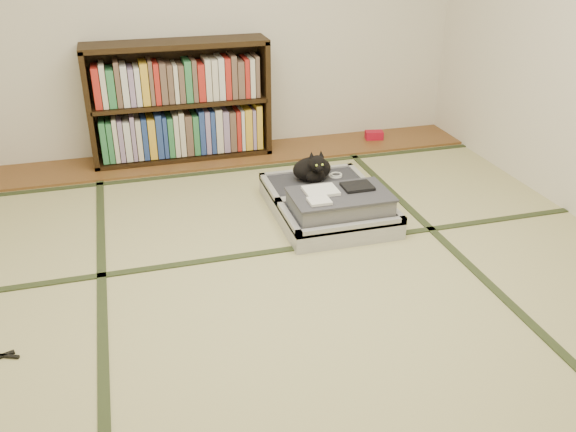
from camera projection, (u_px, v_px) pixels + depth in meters
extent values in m
plane|color=#C3BC82|center=(297.00, 287.00, 3.24)|extent=(4.50, 4.50, 0.00)
cube|color=brown|center=(227.00, 156.00, 4.96)|extent=(4.00, 0.50, 0.02)
cube|color=#B20E26|center=(374.00, 135.00, 5.28)|extent=(0.16, 0.12, 0.07)
cube|color=#2D381E|center=(102.00, 317.00, 3.00)|extent=(0.05, 4.50, 0.01)
cube|color=#2D381E|center=(464.00, 260.00, 3.48)|extent=(0.05, 4.50, 0.01)
cube|color=#2D381E|center=(278.00, 251.00, 3.58)|extent=(4.00, 0.05, 0.01)
cube|color=#2D381E|center=(234.00, 170.00, 4.70)|extent=(4.00, 0.05, 0.01)
cube|color=black|center=(89.00, 108.00, 4.56)|extent=(0.04, 0.32, 0.89)
cube|color=black|center=(264.00, 95.00, 4.89)|extent=(0.04, 0.32, 0.89)
cube|color=black|center=(184.00, 155.00, 4.93)|extent=(1.39, 0.32, 0.04)
cube|color=black|center=(175.00, 44.00, 4.53)|extent=(1.39, 0.32, 0.04)
cube|color=black|center=(180.00, 102.00, 4.73)|extent=(1.33, 0.32, 0.03)
cube|color=black|center=(178.00, 96.00, 4.86)|extent=(1.39, 0.02, 0.89)
cube|color=gray|center=(182.00, 129.00, 4.81)|extent=(1.25, 0.22, 0.38)
cube|color=gray|center=(178.00, 78.00, 4.63)|extent=(1.25, 0.22, 0.34)
cube|color=#B6B5BA|center=(339.00, 221.00, 3.80)|extent=(0.69, 0.46, 0.12)
cube|color=#2C2D33|center=(339.00, 217.00, 3.79)|extent=(0.62, 0.39, 0.09)
cube|color=#B6B5BA|center=(352.00, 227.00, 3.59)|extent=(0.69, 0.04, 0.05)
cube|color=#B6B5BA|center=(328.00, 198.00, 3.95)|extent=(0.69, 0.04, 0.05)
cube|color=#B6B5BA|center=(289.00, 219.00, 3.69)|extent=(0.04, 0.46, 0.05)
cube|color=#B6B5BA|center=(388.00, 206.00, 3.85)|extent=(0.04, 0.46, 0.05)
cube|color=#B6B5BA|center=(316.00, 192.00, 4.20)|extent=(0.69, 0.46, 0.12)
cube|color=#2C2D33|center=(316.00, 188.00, 4.18)|extent=(0.62, 0.39, 0.09)
cube|color=#B6B5BA|center=(326.00, 196.00, 3.99)|extent=(0.69, 0.04, 0.05)
cube|color=#B6B5BA|center=(307.00, 172.00, 4.35)|extent=(0.69, 0.04, 0.05)
cube|color=#B6B5BA|center=(270.00, 189.00, 4.09)|extent=(0.04, 0.46, 0.05)
cube|color=#B6B5BA|center=(361.00, 178.00, 4.25)|extent=(0.04, 0.46, 0.05)
cylinder|color=black|center=(327.00, 196.00, 3.97)|extent=(0.62, 0.02, 0.02)
cube|color=gray|center=(340.00, 205.00, 3.75)|extent=(0.59, 0.36, 0.12)
cube|color=#3E3E46|center=(340.00, 194.00, 3.72)|extent=(0.61, 0.38, 0.01)
cube|color=white|center=(321.00, 191.00, 3.72)|extent=(0.20, 0.17, 0.02)
cube|color=black|center=(357.00, 186.00, 3.78)|extent=(0.18, 0.15, 0.02)
cube|color=white|center=(319.00, 201.00, 3.59)|extent=(0.13, 0.11, 0.02)
cube|color=white|center=(320.00, 241.00, 3.56)|extent=(0.06, 0.01, 0.04)
cube|color=white|center=(337.00, 241.00, 3.59)|extent=(0.05, 0.01, 0.03)
cube|color=orange|center=(388.00, 232.00, 3.66)|extent=(0.05, 0.01, 0.03)
cube|color=#197F33|center=(378.00, 231.00, 3.64)|extent=(0.04, 0.01, 0.03)
ellipsoid|color=black|center=(312.00, 169.00, 4.16)|extent=(0.27, 0.18, 0.17)
ellipsoid|color=black|center=(315.00, 176.00, 4.10)|extent=(0.13, 0.10, 0.10)
ellipsoid|color=black|center=(317.00, 163.00, 4.03)|extent=(0.11, 0.11, 0.11)
sphere|color=black|center=(319.00, 168.00, 4.00)|extent=(0.05, 0.05, 0.05)
cone|color=black|center=(312.00, 155.00, 4.02)|extent=(0.04, 0.05, 0.05)
cone|color=black|center=(321.00, 154.00, 4.03)|extent=(0.04, 0.05, 0.05)
sphere|color=#A5BF33|center=(316.00, 165.00, 3.98)|extent=(0.02, 0.02, 0.02)
sphere|color=#A5BF33|center=(322.00, 165.00, 3.99)|extent=(0.02, 0.02, 0.02)
cylinder|color=black|center=(321.00, 171.00, 4.28)|extent=(0.16, 0.10, 0.03)
torus|color=white|center=(335.00, 176.00, 4.25)|extent=(0.10, 0.10, 0.01)
torus|color=white|center=(336.00, 174.00, 4.25)|extent=(0.08, 0.08, 0.01)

